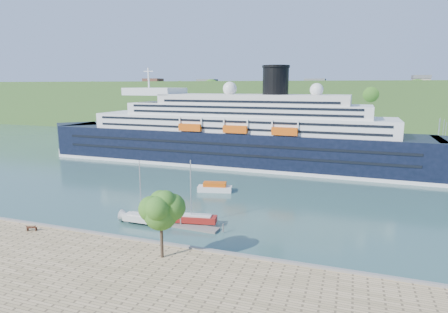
% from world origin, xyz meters
% --- Properties ---
extents(ground, '(400.00, 400.00, 0.00)m').
position_xyz_m(ground, '(0.00, 0.00, 0.00)').
color(ground, '#2F5551').
rests_on(ground, ground).
extents(far_hillside, '(400.00, 50.00, 24.00)m').
position_xyz_m(far_hillside, '(0.00, 145.00, 12.00)').
color(far_hillside, '#3B6026').
rests_on(far_hillside, ground).
extents(quay_coping, '(220.00, 0.50, 0.30)m').
position_xyz_m(quay_coping, '(0.00, -0.20, 1.15)').
color(quay_coping, slate).
rests_on(quay_coping, promenade).
extents(cruise_ship, '(121.89, 19.36, 27.32)m').
position_xyz_m(cruise_ship, '(-4.84, 57.69, 13.66)').
color(cruise_ship, black).
rests_on(cruise_ship, ground).
extents(park_bench, '(1.58, 1.09, 0.94)m').
position_xyz_m(park_bench, '(-15.69, -2.25, 1.47)').
color(park_bench, '#4C2415').
rests_on(park_bench, promenade).
extents(promenade_tree, '(5.66, 5.66, 9.38)m').
position_xyz_m(promenade_tree, '(6.56, -3.67, 5.69)').
color(promenade_tree, '#346B1C').
rests_on(promenade_tree, promenade).
extents(floating_pontoon, '(16.49, 2.89, 0.36)m').
position_xyz_m(floating_pontoon, '(1.28, 8.94, 0.18)').
color(floating_pontoon, gray).
rests_on(floating_pontoon, ground).
extents(sailboat_white_near, '(7.77, 2.21, 10.02)m').
position_xyz_m(sailboat_white_near, '(-2.69, 7.59, 5.01)').
color(sailboat_white_near, silver).
rests_on(sailboat_white_near, ground).
extents(sailboat_red, '(8.07, 3.44, 10.10)m').
position_xyz_m(sailboat_red, '(4.94, 10.13, 5.05)').
color(sailboat_red, maroon).
rests_on(sailboat_red, ground).
extents(tender_launch, '(7.59, 4.00, 2.00)m').
position_xyz_m(tender_launch, '(1.26, 29.20, 1.00)').
color(tender_launch, '#D7510C').
rests_on(tender_launch, ground).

